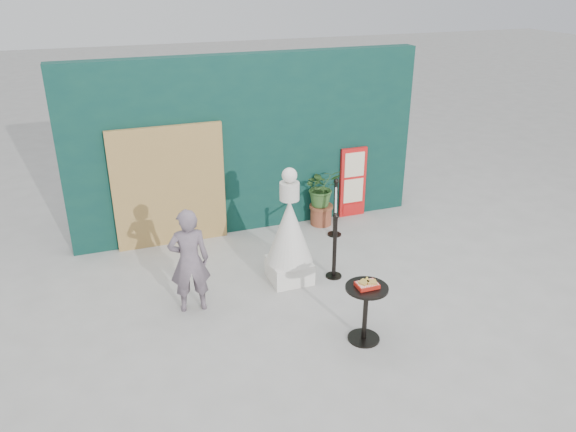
% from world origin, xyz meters
% --- Properties ---
extents(ground, '(60.00, 60.00, 0.00)m').
position_xyz_m(ground, '(0.00, 0.00, 0.00)').
color(ground, '#ADAAA5').
rests_on(ground, ground).
extents(back_wall, '(6.00, 0.30, 3.00)m').
position_xyz_m(back_wall, '(0.00, 3.15, 1.50)').
color(back_wall, '#0A2F2B').
rests_on(back_wall, ground).
extents(bamboo_fence, '(1.80, 0.08, 2.00)m').
position_xyz_m(bamboo_fence, '(-1.40, 2.94, 1.00)').
color(bamboo_fence, tan).
rests_on(bamboo_fence, ground).
extents(woman, '(0.56, 0.39, 1.46)m').
position_xyz_m(woman, '(-1.50, 0.86, 0.73)').
color(woman, slate).
rests_on(woman, ground).
extents(menu_board, '(0.50, 0.07, 1.30)m').
position_xyz_m(menu_board, '(1.90, 2.95, 0.65)').
color(menu_board, red).
rests_on(menu_board, ground).
extents(statue, '(0.68, 0.68, 1.74)m').
position_xyz_m(statue, '(-0.00, 1.13, 0.71)').
color(statue, white).
rests_on(statue, ground).
extents(cafe_table, '(0.52, 0.52, 0.75)m').
position_xyz_m(cafe_table, '(0.36, -0.55, 0.50)').
color(cafe_table, black).
rests_on(cafe_table, ground).
extents(food_basket, '(0.26, 0.19, 0.11)m').
position_xyz_m(food_basket, '(0.36, -0.55, 0.79)').
color(food_basket, red).
rests_on(food_basket, cafe_table).
extents(planter, '(0.62, 0.54, 1.05)m').
position_xyz_m(planter, '(1.21, 2.79, 0.61)').
color(planter, brown).
rests_on(planter, ground).
extents(stanchion_barrier, '(0.84, 1.54, 1.03)m').
position_xyz_m(stanchion_barrier, '(0.95, 1.64, 0.49)').
color(stanchion_barrier, black).
rests_on(stanchion_barrier, ground).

